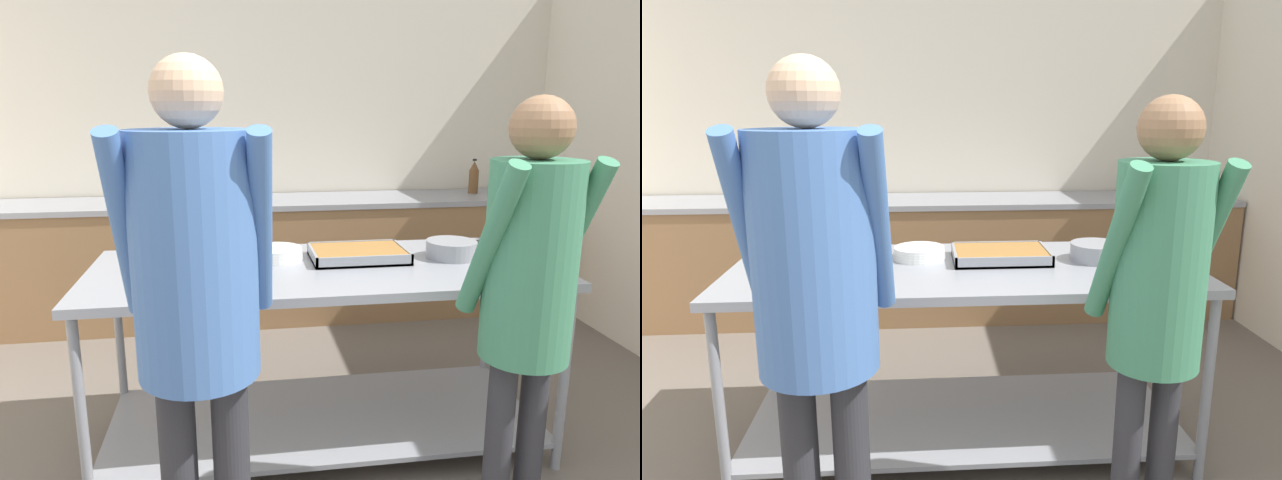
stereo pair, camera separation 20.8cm
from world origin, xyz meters
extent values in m
cube|color=beige|center=(0.00, 3.62, 1.32)|extent=(4.84, 0.06, 2.65)
cube|color=olive|center=(0.00, 3.25, 0.45)|extent=(4.68, 0.62, 0.90)
cube|color=gray|center=(0.00, 3.25, 0.92)|extent=(4.68, 0.65, 0.04)
cube|color=black|center=(0.77, 3.25, 0.92)|extent=(0.52, 0.42, 0.02)
cube|color=gray|center=(0.12, 1.46, 0.89)|extent=(2.15, 0.89, 0.04)
cube|color=gray|center=(0.12, 1.46, 0.12)|extent=(2.07, 0.81, 0.02)
cylinder|color=gray|center=(-0.91, 1.06, 0.43)|extent=(0.04, 0.04, 0.87)
cylinder|color=gray|center=(1.14, 1.06, 0.43)|extent=(0.04, 0.04, 0.87)
cylinder|color=gray|center=(-0.91, 1.85, 0.43)|extent=(0.04, 0.04, 0.87)
cylinder|color=gray|center=(1.14, 1.85, 0.43)|extent=(0.04, 0.04, 0.87)
cube|color=gray|center=(-0.49, 1.63, 0.91)|extent=(0.47, 0.34, 0.01)
cube|color=brown|center=(-0.49, 1.63, 0.94)|extent=(0.45, 0.31, 0.04)
cube|color=gray|center=(-0.49, 1.47, 0.93)|extent=(0.47, 0.01, 0.05)
cube|color=gray|center=(-0.49, 1.80, 0.93)|extent=(0.47, 0.01, 0.05)
cube|color=gray|center=(-0.72, 1.63, 0.93)|extent=(0.01, 0.34, 0.05)
cube|color=gray|center=(-0.26, 1.63, 0.93)|extent=(0.01, 0.34, 0.05)
cylinder|color=white|center=(-0.09, 1.60, 0.91)|extent=(0.25, 0.25, 0.01)
cylinder|color=white|center=(-0.09, 1.60, 0.92)|extent=(0.25, 0.25, 0.01)
cylinder|color=white|center=(-0.09, 1.60, 0.94)|extent=(0.25, 0.25, 0.01)
cylinder|color=white|center=(-0.09, 1.60, 0.95)|extent=(0.25, 0.25, 0.01)
cylinder|color=white|center=(-0.09, 1.60, 0.96)|extent=(0.24, 0.24, 0.01)
cube|color=gray|center=(0.30, 1.55, 0.91)|extent=(0.46, 0.32, 0.01)
cube|color=#9E6B33|center=(0.30, 1.55, 0.94)|extent=(0.44, 0.30, 0.04)
cube|color=gray|center=(0.30, 1.39, 0.93)|extent=(0.46, 0.01, 0.05)
cube|color=gray|center=(0.30, 1.70, 0.93)|extent=(0.46, 0.01, 0.05)
cube|color=gray|center=(0.08, 1.55, 0.93)|extent=(0.01, 0.32, 0.05)
cube|color=gray|center=(0.53, 1.55, 0.93)|extent=(0.01, 0.32, 0.05)
cylinder|color=gray|center=(0.76, 1.51, 0.95)|extent=(0.25, 0.25, 0.09)
cylinder|color=brown|center=(0.76, 1.51, 0.98)|extent=(0.22, 0.22, 0.01)
cylinder|color=black|center=(0.95, 1.51, 0.98)|extent=(0.14, 0.02, 0.02)
cylinder|color=#2D2D33|center=(0.65, 0.68, 0.38)|extent=(0.10, 0.10, 0.76)
cylinder|color=#2D2D33|center=(0.79, 0.70, 0.38)|extent=(0.10, 0.10, 0.76)
cylinder|color=#3D7F5B|center=(0.55, 0.66, 1.19)|extent=(0.12, 0.32, 0.57)
cylinder|color=#3D7F5B|center=(0.88, 0.71, 1.19)|extent=(0.12, 0.32, 0.57)
cylinder|color=#3D7F5B|center=(0.72, 0.69, 1.11)|extent=(0.31, 0.31, 0.70)
sphere|color=#8C6647|center=(0.72, 0.69, 1.56)|extent=(0.21, 0.21, 0.21)
cylinder|color=#4770B2|center=(-0.61, 0.62, 1.28)|extent=(0.08, 0.34, 0.61)
cylinder|color=#4770B2|center=(-0.21, 0.61, 1.28)|extent=(0.08, 0.34, 0.61)
cylinder|color=#4770B2|center=(-0.41, 0.62, 1.19)|extent=(0.38, 0.38, 0.75)
sphere|color=tan|center=(-0.41, 0.62, 1.67)|extent=(0.21, 0.21, 0.21)
cylinder|color=brown|center=(1.65, 3.33, 1.03)|extent=(0.08, 0.08, 0.19)
cone|color=brown|center=(1.65, 3.33, 1.16)|extent=(0.07, 0.07, 0.07)
cylinder|color=black|center=(1.65, 3.33, 1.21)|extent=(0.03, 0.03, 0.02)
camera|label=1|loc=(-0.28, -1.08, 1.63)|focal=32.00mm
camera|label=2|loc=(-0.08, -1.10, 1.63)|focal=32.00mm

